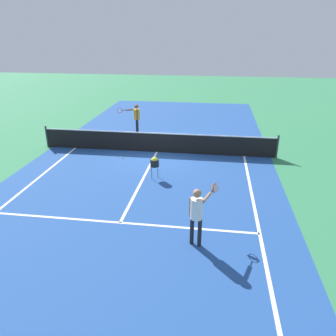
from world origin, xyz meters
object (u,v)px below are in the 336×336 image
(net, at_px, (157,142))
(player_near, at_px, (197,211))
(tennis_ball_near_net, at_px, (123,158))
(player_far, at_px, (136,116))
(ball_hopper, at_px, (155,162))

(net, relative_size, player_near, 6.73)
(net, distance_m, player_near, 7.53)
(player_near, xyz_separation_m, tennis_ball_near_net, (-3.73, 6.08, -1.00))
(player_near, bearing_deg, player_far, 111.67)
(ball_hopper, distance_m, tennis_ball_near_net, 2.76)
(player_near, distance_m, ball_hopper, 4.55)
(tennis_ball_near_net, bearing_deg, player_near, -58.46)
(player_near, bearing_deg, tennis_ball_near_net, 121.54)
(tennis_ball_near_net, bearing_deg, ball_hopper, -46.45)
(player_far, distance_m, ball_hopper, 6.28)
(player_near, height_order, tennis_ball_near_net, player_near)
(net, height_order, player_near, player_near)
(net, bearing_deg, player_far, 119.81)
(player_near, height_order, player_far, same)
(ball_hopper, bearing_deg, player_far, 109.64)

